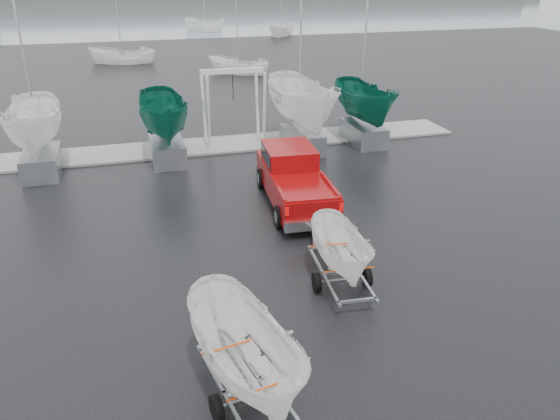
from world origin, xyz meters
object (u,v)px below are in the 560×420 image
object	(u,v)px
pickup_truck	(293,176)
boat_hoist	(233,96)
trailer_parked	(244,296)
trailer_hitched	(343,216)

from	to	relation	value
pickup_truck	boat_hoist	distance (m)	8.51
pickup_truck	trailer_parked	world-z (taller)	trailer_parked
pickup_truck	trailer_hitched	size ratio (longest dim) A/B	1.54
pickup_truck	trailer_parked	xyz separation A→B (m)	(-4.45, -10.76, 1.72)
trailer_hitched	pickup_truck	bearing A→B (deg)	90.00
trailer_hitched	trailer_parked	distance (m)	5.62
trailer_parked	boat_hoist	xyz separation A→B (m)	(3.70, 19.09, -0.17)
trailer_parked	boat_hoist	bearing A→B (deg)	69.09
pickup_truck	trailer_hitched	bearing A→B (deg)	-90.00
trailer_parked	boat_hoist	size ratio (longest dim) A/B	1.27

